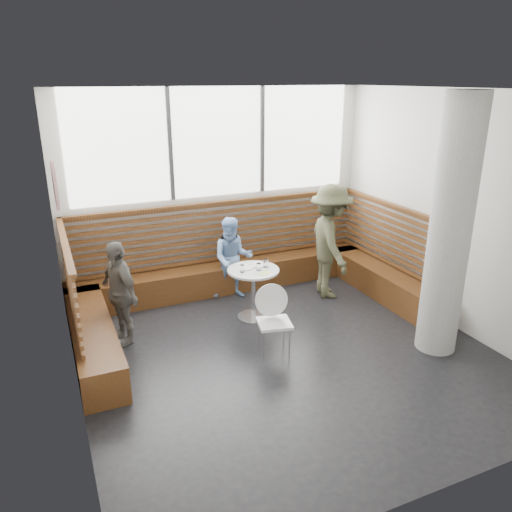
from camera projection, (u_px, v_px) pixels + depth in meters
name	position (u px, v px, depth m)	size (l,w,h in m)	color
room	(290.00, 234.00, 5.81)	(5.00, 5.00, 3.20)	silver
booth	(236.00, 276.00, 7.74)	(5.00, 2.50, 1.44)	#472811
concrete_column	(450.00, 229.00, 5.99)	(0.50, 0.50, 3.20)	gray
wall_art	(55.00, 186.00, 4.98)	(0.50, 0.50, 0.03)	white
cafe_table	(253.00, 283.00, 7.13)	(0.74, 0.74, 0.76)	silver
cafe_chair	(272.00, 315.00, 6.25)	(0.42, 0.41, 0.88)	white
adult_man	(330.00, 242.00, 7.79)	(1.16, 0.67, 1.80)	#43452E
child_back	(233.00, 258.00, 7.79)	(0.64, 0.50, 1.31)	#86AFE8
child_left	(119.00, 293.00, 6.43)	(0.82, 0.34, 1.40)	#605D57
plate_near	(246.00, 268.00, 7.09)	(0.19, 0.19, 0.01)	white
plate_far	(257.00, 265.00, 7.18)	(0.21, 0.21, 0.01)	white
glass_left	(242.00, 268.00, 6.95)	(0.07, 0.07, 0.10)	white
glass_mid	(259.00, 267.00, 7.01)	(0.07, 0.07, 0.10)	white
glass_right	(266.00, 263.00, 7.13)	(0.07, 0.07, 0.11)	white
menu_card	(264.00, 273.00, 6.92)	(0.18, 0.13, 0.00)	#A5C64C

